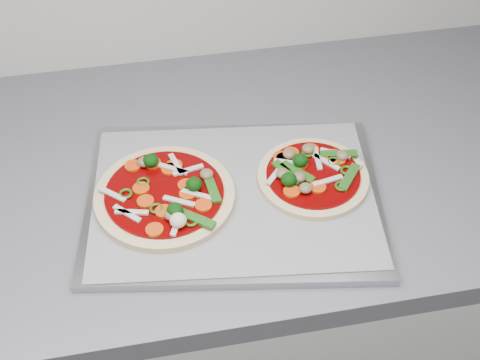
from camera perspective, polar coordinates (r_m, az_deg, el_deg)
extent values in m
cube|color=silver|center=(1.51, 13.37, -9.71)|extent=(3.60, 0.60, 0.86)
cube|color=#5C5C63|center=(1.18, 16.99, 3.02)|extent=(3.60, 0.60, 0.04)
cube|color=#999A9E|center=(1.00, -0.54, -1.59)|extent=(0.48, 0.39, 0.01)
cube|color=gray|center=(0.99, -0.54, -1.27)|extent=(0.45, 0.35, 0.00)
cylinder|color=beige|center=(0.99, -6.44, -1.39)|extent=(0.22, 0.22, 0.01)
cylinder|color=#6B0004|center=(0.98, -6.48, -1.09)|extent=(0.18, 0.18, 0.00)
cylinder|color=#DF3E06|center=(0.99, -8.44, -0.72)|extent=(0.04, 0.04, 0.00)
cylinder|color=#DF3E06|center=(1.01, -6.04, 0.92)|extent=(0.03, 0.03, 0.00)
cube|color=beige|center=(0.98, -10.87, -1.19)|extent=(0.04, 0.04, 0.00)
torus|color=#244B0C|center=(0.93, -4.21, -3.53)|extent=(0.03, 0.03, 0.00)
cube|color=beige|center=(1.00, -4.45, 0.85)|extent=(0.05, 0.02, 0.00)
ellipsoid|color=brown|center=(0.94, -5.90, -2.96)|extent=(0.03, 0.03, 0.01)
ellipsoid|color=#0E350B|center=(0.94, -5.57, -2.59)|extent=(0.03, 0.03, 0.02)
cube|color=beige|center=(0.93, -5.34, -3.63)|extent=(0.03, 0.05, 0.00)
cylinder|color=#DF3E06|center=(0.95, -3.14, -2.18)|extent=(0.03, 0.03, 0.00)
cube|color=beige|center=(0.96, -9.23, -2.72)|extent=(0.05, 0.02, 0.00)
cylinder|color=#DF3E06|center=(0.98, -4.62, -0.45)|extent=(0.03, 0.03, 0.00)
ellipsoid|color=beige|center=(0.93, -5.30, -3.45)|extent=(0.03, 0.03, 0.02)
ellipsoid|color=#0E350B|center=(0.97, -3.94, -0.36)|extent=(0.03, 0.03, 0.02)
cube|color=#265915|center=(0.98, -2.40, -0.73)|extent=(0.02, 0.06, 0.00)
cylinder|color=#DF3E06|center=(1.01, -5.63, 1.25)|extent=(0.03, 0.03, 0.00)
torus|color=#244B0C|center=(0.98, -9.72, -1.17)|extent=(0.03, 0.03, 0.00)
ellipsoid|color=brown|center=(0.99, -2.88, 0.51)|extent=(0.03, 0.03, 0.01)
cylinder|color=#DF3E06|center=(0.95, -6.52, -2.68)|extent=(0.04, 0.04, 0.00)
cube|color=beige|center=(1.01, -5.72, 0.95)|extent=(0.04, 0.03, 0.00)
cylinder|color=#DF3E06|center=(1.02, -9.13, 1.20)|extent=(0.03, 0.03, 0.00)
cylinder|color=#DF3E06|center=(1.02, -7.44, 1.44)|extent=(0.03, 0.03, 0.00)
cylinder|color=#DF3E06|center=(0.93, -7.31, -4.23)|extent=(0.03, 0.03, 0.00)
cube|color=beige|center=(1.02, -5.45, 1.34)|extent=(0.02, 0.05, 0.00)
cylinder|color=#DF3E06|center=(0.97, -8.07, -1.82)|extent=(0.03, 0.03, 0.00)
ellipsoid|color=#0E350B|center=(1.01, -7.63, 1.65)|extent=(0.03, 0.03, 0.02)
cylinder|color=#DF3E06|center=(0.97, -4.50, -1.18)|extent=(0.03, 0.03, 0.00)
torus|color=#244B0C|center=(0.99, -8.27, -0.19)|extent=(0.03, 0.03, 0.00)
torus|color=#244B0C|center=(0.96, -7.16, -2.43)|extent=(0.03, 0.03, 0.00)
cube|color=#265915|center=(0.94, -3.77, -3.31)|extent=(0.05, 0.05, 0.00)
cube|color=beige|center=(0.97, -3.67, -1.25)|extent=(0.05, 0.03, 0.00)
cube|color=beige|center=(0.96, -9.61, -2.84)|extent=(0.04, 0.04, 0.00)
cube|color=beige|center=(0.96, -5.22, -1.82)|extent=(0.05, 0.03, 0.00)
ellipsoid|color=brown|center=(1.02, -8.22, 1.53)|extent=(0.03, 0.03, 0.01)
cylinder|color=beige|center=(1.02, 6.24, 0.23)|extent=(0.18, 0.18, 0.01)
cylinder|color=#6B0004|center=(1.01, 6.27, 0.47)|extent=(0.15, 0.15, 0.00)
cylinder|color=#DF3E06|center=(1.05, 6.07, 2.61)|extent=(0.03, 0.03, 0.00)
cube|color=beige|center=(1.04, 8.14, 2.27)|extent=(0.05, 0.03, 0.00)
cube|color=beige|center=(1.03, 6.61, 1.83)|extent=(0.01, 0.05, 0.00)
ellipsoid|color=brown|center=(1.04, 5.84, 2.66)|extent=(0.03, 0.03, 0.01)
cylinder|color=#DF3E06|center=(0.99, 6.65, -0.62)|extent=(0.03, 0.03, 0.00)
cylinder|color=#DF3E06|center=(1.03, 7.58, 1.88)|extent=(0.03, 0.03, 0.00)
cube|color=#265915|center=(1.00, 4.00, 0.63)|extent=(0.04, 0.06, 0.00)
cube|color=beige|center=(1.02, 9.58, 0.64)|extent=(0.04, 0.04, 0.00)
ellipsoid|color=brown|center=(1.03, 4.21, 2.25)|extent=(0.03, 0.03, 0.01)
cylinder|color=#DF3E06|center=(1.04, 8.04, 2.10)|extent=(0.03, 0.03, 0.00)
ellipsoid|color=brown|center=(1.00, 3.64, 0.57)|extent=(0.03, 0.03, 0.01)
cylinder|color=#DF3E06|center=(0.98, 4.43, -0.99)|extent=(0.03, 0.03, 0.00)
torus|color=#244B0C|center=(0.99, 8.64, -0.53)|extent=(0.03, 0.03, 0.00)
torus|color=#244B0C|center=(1.02, 9.09, 0.81)|extent=(0.03, 0.03, 0.00)
cube|color=beige|center=(1.02, 4.24, 1.49)|extent=(0.05, 0.03, 0.00)
cube|color=#265915|center=(1.01, 4.92, 0.68)|extent=(0.05, 0.05, 0.00)
cylinder|color=#DF3E06|center=(1.03, 3.79, 1.83)|extent=(0.03, 0.03, 0.00)
torus|color=#244B0C|center=(1.03, 7.98, 1.55)|extent=(0.03, 0.03, 0.00)
ellipsoid|color=brown|center=(0.98, 5.62, -0.69)|extent=(0.03, 0.03, 0.01)
cylinder|color=#DF3E06|center=(1.03, 8.34, 1.73)|extent=(0.04, 0.04, 0.00)
cylinder|color=#DF3E06|center=(1.03, 3.53, 1.96)|extent=(0.04, 0.04, 0.00)
cylinder|color=#DF3E06|center=(1.03, 3.87, 1.83)|extent=(0.03, 0.03, 0.00)
cube|color=beige|center=(1.03, 7.38, 1.53)|extent=(0.04, 0.04, 0.00)
cube|color=beige|center=(1.00, 7.50, -0.06)|extent=(0.05, 0.02, 0.00)
ellipsoid|color=brown|center=(0.99, 5.07, 0.24)|extent=(0.03, 0.03, 0.01)
cube|color=#265915|center=(1.04, 8.42, 2.20)|extent=(0.06, 0.02, 0.00)
ellipsoid|color=brown|center=(1.04, 8.74, 2.08)|extent=(0.02, 0.02, 0.01)
ellipsoid|color=#0E350B|center=(0.98, 4.19, 0.05)|extent=(0.03, 0.03, 0.02)
torus|color=#244B0C|center=(1.04, 5.81, 2.35)|extent=(0.03, 0.03, 0.00)
cube|color=#265915|center=(1.01, 9.31, 0.25)|extent=(0.05, 0.05, 0.00)
cylinder|color=#DF3E06|center=(1.02, 5.14, 1.39)|extent=(0.03, 0.03, 0.00)
cube|color=beige|center=(1.00, 3.08, 0.52)|extent=(0.04, 0.04, 0.00)
ellipsoid|color=#0E350B|center=(1.01, 5.17, 1.68)|extent=(0.02, 0.02, 0.02)
cylinder|color=#DF3E06|center=(1.04, 4.37, 2.32)|extent=(0.03, 0.03, 0.00)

